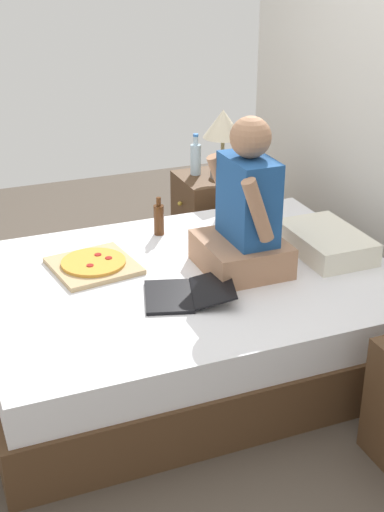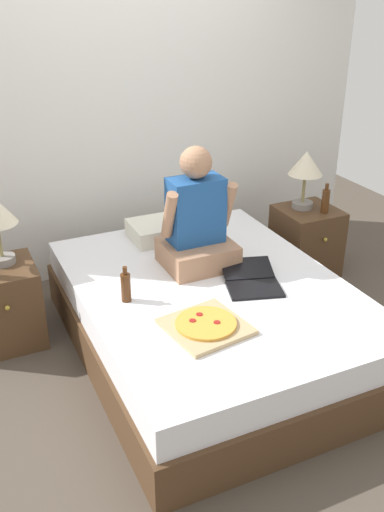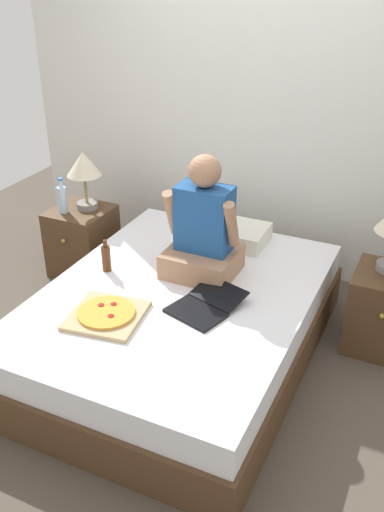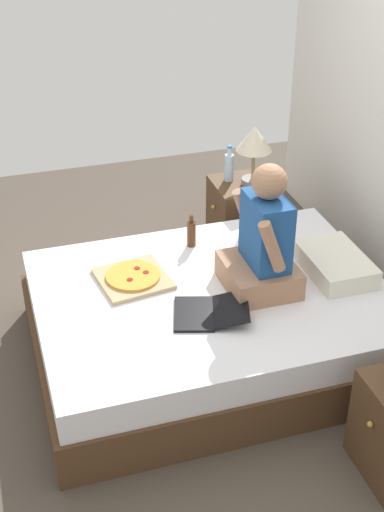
{
  "view_description": "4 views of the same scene",
  "coord_description": "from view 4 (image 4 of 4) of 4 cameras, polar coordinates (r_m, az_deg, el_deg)",
  "views": [
    {
      "loc": [
        2.96,
        -1.17,
        2.06
      ],
      "look_at": [
        0.14,
        -0.03,
        0.63
      ],
      "focal_mm": 50.0,
      "sensor_mm": 36.0,
      "label": 1
    },
    {
      "loc": [
        -1.39,
        -2.71,
        2.16
      ],
      "look_at": [
        -0.11,
        0.05,
        0.66
      ],
      "focal_mm": 40.0,
      "sensor_mm": 36.0,
      "label": 2
    },
    {
      "loc": [
        1.33,
        -2.63,
        2.32
      ],
      "look_at": [
        0.13,
        -0.08,
        0.78
      ],
      "focal_mm": 40.0,
      "sensor_mm": 36.0,
      "label": 3
    },
    {
      "loc": [
        3.26,
        -1.14,
        2.83
      ],
      "look_at": [
        -0.08,
        -0.1,
        0.68
      ],
      "focal_mm": 50.0,
      "sensor_mm": 36.0,
      "label": 4
    }
  ],
  "objects": [
    {
      "name": "pizza_box",
      "position": [
        4.28,
        -4.74,
        -1.74
      ],
      "size": [
        0.45,
        0.45,
        0.05
      ],
      "color": "tan",
      "rests_on": "bed"
    },
    {
      "name": "beer_bottle_on_bed",
      "position": [
        4.58,
        -0.05,
        1.85
      ],
      "size": [
        0.06,
        0.06,
        0.22
      ],
      "color": "#4C2811",
      "rests_on": "bed"
    },
    {
      "name": "bed",
      "position": [
        4.32,
        1.6,
        -5.36
      ],
      "size": [
        1.59,
        2.11,
        0.47
      ],
      "color": "#4C331E",
      "rests_on": "ground"
    },
    {
      "name": "nightstand_left",
      "position": [
        5.41,
        4.06,
        3.28
      ],
      "size": [
        0.44,
        0.47,
        0.54
      ],
      "color": "#4C331E",
      "rests_on": "ground"
    },
    {
      "name": "lamp_on_left_nightstand",
      "position": [
        5.14,
        5.0,
        9.0
      ],
      "size": [
        0.26,
        0.26,
        0.45
      ],
      "color": "gray",
      "rests_on": "nightstand_left"
    },
    {
      "name": "person_seated",
      "position": [
        4.09,
        5.7,
        0.95
      ],
      "size": [
        0.47,
        0.4,
        0.78
      ],
      "color": "#A37556",
      "rests_on": "bed"
    },
    {
      "name": "ground_plane",
      "position": [
        4.47,
        1.56,
        -7.71
      ],
      "size": [
        5.97,
        5.97,
        0.0
      ],
      "primitive_type": "plane",
      "color": "#4C4238"
    },
    {
      "name": "pillow",
      "position": [
        4.41,
        11.38,
        -0.6
      ],
      "size": [
        0.52,
        0.34,
        0.12
      ],
      "primitive_type": "cube",
      "color": "silver",
      "rests_on": "bed"
    },
    {
      "name": "laptop",
      "position": [
        3.97,
        1.15,
        -4.52
      ],
      "size": [
        0.42,
        0.49,
        0.07
      ],
      "color": "black",
      "rests_on": "bed"
    },
    {
      "name": "water_bottle",
      "position": [
        5.28,
        2.99,
        7.17
      ],
      "size": [
        0.07,
        0.07,
        0.28
      ],
      "color": "silver",
      "rests_on": "nightstand_left"
    }
  ]
}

